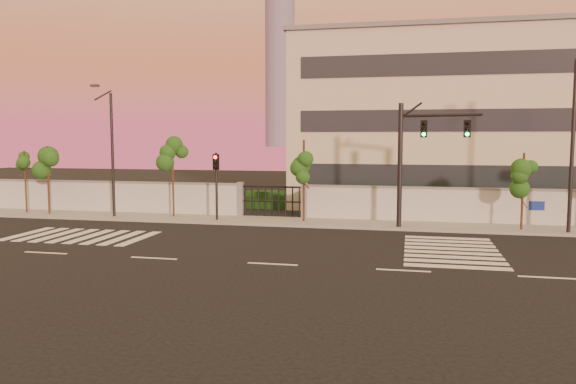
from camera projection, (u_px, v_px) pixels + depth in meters
name	position (u px, v px, depth m)	size (l,w,h in m)	color
ground	(273.00, 264.00, 21.87)	(120.00, 120.00, 0.00)	black
sidewalk	(317.00, 223.00, 32.07)	(60.00, 3.00, 0.15)	gray
perimeter_wall	(323.00, 202.00, 33.41)	(60.00, 0.36, 2.20)	#B3B5BA
hedge_row	(345.00, 202.00, 35.88)	(41.00, 4.25, 1.80)	black
institutional_building	(465.00, 121.00, 40.74)	(24.40, 12.40, 12.25)	beige
distant_skyscraper	(280.00, 31.00, 301.96)	(16.00, 16.00, 118.00)	slate
road_markings	(259.00, 244.00, 25.86)	(57.00, 7.62, 0.02)	silver
street_tree_a	(25.00, 168.00, 35.71)	(1.36, 1.08, 4.08)	#382314
street_tree_b	(48.00, 165.00, 35.04)	(1.57, 1.25, 4.38)	#382314
street_tree_c	(173.00, 159.00, 33.80)	(1.41, 1.12, 4.96)	#382314
street_tree_d	(304.00, 162.00, 31.84)	(1.59, 1.27, 4.78)	#382314
street_tree_e	(524.00, 174.00, 28.94)	(1.47, 1.17, 4.14)	#382314
traffic_signal_main	(417.00, 150.00, 29.57)	(4.19, 1.37, 6.74)	black
traffic_signal_secondary	(216.00, 178.00, 32.43)	(0.32, 0.32, 4.06)	black
streetlight_west	(111.00, 148.00, 33.61)	(0.47, 1.91, 7.93)	black
streetlight_east	(574.00, 137.00, 27.74)	(0.55, 2.21, 9.17)	black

